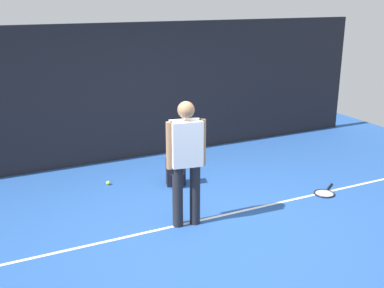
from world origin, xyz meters
name	(u,v)px	position (x,y,z in m)	size (l,w,h in m)	color
ground_plane	(205,221)	(0.00, 0.00, 0.00)	(12.00, 12.00, 0.00)	#234C93
back_fence	(130,92)	(0.00, 3.00, 1.25)	(10.00, 0.10, 2.51)	black
court_line	(203,220)	(0.00, 0.05, 0.00)	(9.00, 0.05, 0.00)	white
tennis_player	(186,157)	(-0.26, 0.03, 0.97)	(0.52, 0.28, 1.70)	black
tennis_racket	(325,193)	(2.12, 0.02, 0.01)	(0.61, 0.49, 0.03)	black
backpack	(176,173)	(0.17, 1.35, 0.21)	(0.34, 0.34, 0.44)	black
tennis_ball_near_player	(173,167)	(0.42, 2.05, 0.03)	(0.07, 0.07, 0.07)	#CCE033
tennis_ball_mid_court	(108,183)	(-0.82, 1.85, 0.03)	(0.07, 0.07, 0.07)	#CCE033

